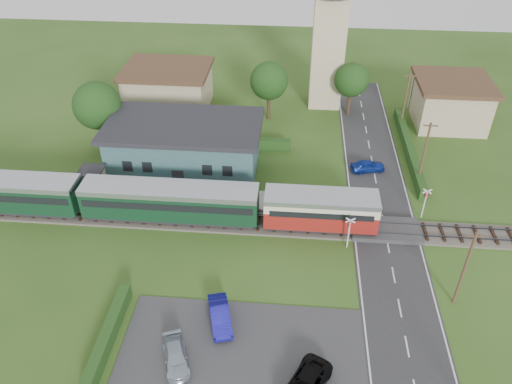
# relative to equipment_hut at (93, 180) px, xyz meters

# --- Properties ---
(ground) EXTENTS (120.00, 120.00, 0.00)m
(ground) POSITION_rel_equipment_hut_xyz_m (18.00, -5.20, -1.75)
(ground) COLOR #2D4C19
(railway_track) EXTENTS (76.00, 3.20, 0.49)m
(railway_track) POSITION_rel_equipment_hut_xyz_m (18.00, -3.20, -1.64)
(railway_track) COLOR #4C443D
(railway_track) RESTS_ON ground
(road) EXTENTS (6.00, 70.00, 0.05)m
(road) POSITION_rel_equipment_hut_xyz_m (28.00, -5.20, -1.72)
(road) COLOR #28282B
(road) RESTS_ON ground
(car_park) EXTENTS (17.00, 9.00, 0.08)m
(car_park) POSITION_rel_equipment_hut_xyz_m (16.50, -17.20, -1.71)
(car_park) COLOR #333335
(car_park) RESTS_ON ground
(crossing_deck) EXTENTS (6.20, 3.40, 0.45)m
(crossing_deck) POSITION_rel_equipment_hut_xyz_m (28.00, -3.20, -1.52)
(crossing_deck) COLOR #333335
(crossing_deck) RESTS_ON ground
(platform) EXTENTS (30.00, 3.00, 0.45)m
(platform) POSITION_rel_equipment_hut_xyz_m (8.00, 0.00, -1.52)
(platform) COLOR gray
(platform) RESTS_ON ground
(equipment_hut) EXTENTS (2.30, 2.30, 2.55)m
(equipment_hut) POSITION_rel_equipment_hut_xyz_m (0.00, 0.00, 0.00)
(equipment_hut) COLOR #C8B691
(equipment_hut) RESTS_ON platform
(station_building) EXTENTS (16.00, 9.00, 5.30)m
(station_building) POSITION_rel_equipment_hut_xyz_m (8.00, 5.79, 0.95)
(station_building) COLOR #3A6866
(station_building) RESTS_ON ground
(train) EXTENTS (43.20, 2.90, 3.40)m
(train) POSITION_rel_equipment_hut_xyz_m (5.26, -3.20, 0.43)
(train) COLOR #232328
(train) RESTS_ON ground
(church_tower) EXTENTS (6.00, 6.00, 17.60)m
(church_tower) POSITION_rel_equipment_hut_xyz_m (23.00, 22.80, 8.48)
(church_tower) COLOR #C8B691
(church_tower) RESTS_ON ground
(house_west) EXTENTS (10.80, 8.80, 5.50)m
(house_west) POSITION_rel_equipment_hut_xyz_m (3.00, 19.80, 1.04)
(house_west) COLOR tan
(house_west) RESTS_ON ground
(house_east) EXTENTS (8.80, 8.80, 5.50)m
(house_east) POSITION_rel_equipment_hut_xyz_m (38.00, 18.80, 1.05)
(house_east) COLOR tan
(house_east) RESTS_ON ground
(hedge_carpark) EXTENTS (0.80, 9.00, 1.20)m
(hedge_carpark) POSITION_rel_equipment_hut_xyz_m (7.00, -17.20, -1.15)
(hedge_carpark) COLOR #193814
(hedge_carpark) RESTS_ON ground
(hedge_roadside) EXTENTS (0.80, 18.00, 1.20)m
(hedge_roadside) POSITION_rel_equipment_hut_xyz_m (32.20, 10.80, -1.15)
(hedge_roadside) COLOR #193814
(hedge_roadside) RESTS_ON ground
(hedge_station) EXTENTS (22.00, 0.80, 1.30)m
(hedge_station) POSITION_rel_equipment_hut_xyz_m (8.00, 10.30, -1.10)
(hedge_station) COLOR #193814
(hedge_station) RESTS_ON ground
(tree_a) EXTENTS (5.20, 5.20, 8.00)m
(tree_a) POSITION_rel_equipment_hut_xyz_m (-2.00, 8.80, 3.63)
(tree_a) COLOR #332316
(tree_a) RESTS_ON ground
(tree_b) EXTENTS (4.60, 4.60, 7.34)m
(tree_b) POSITION_rel_equipment_hut_xyz_m (16.00, 17.80, 3.27)
(tree_b) COLOR #332316
(tree_b) RESTS_ON ground
(tree_c) EXTENTS (4.20, 4.20, 6.78)m
(tree_c) POSITION_rel_equipment_hut_xyz_m (26.00, 19.80, 2.91)
(tree_c) COLOR #332316
(tree_c) RESTS_ON ground
(utility_pole_b) EXTENTS (1.40, 0.22, 7.00)m
(utility_pole_b) POSITION_rel_equipment_hut_xyz_m (32.20, -11.20, 1.88)
(utility_pole_b) COLOR #473321
(utility_pole_b) RESTS_ON ground
(utility_pole_c) EXTENTS (1.40, 0.22, 7.00)m
(utility_pole_c) POSITION_rel_equipment_hut_xyz_m (32.20, 4.80, 1.88)
(utility_pole_c) COLOR #473321
(utility_pole_c) RESTS_ON ground
(utility_pole_d) EXTENTS (1.40, 0.22, 7.00)m
(utility_pole_d) POSITION_rel_equipment_hut_xyz_m (32.20, 16.80, 1.88)
(utility_pole_d) COLOR #473321
(utility_pole_d) RESTS_ON ground
(crossing_signal_near) EXTENTS (0.84, 0.28, 3.28)m
(crossing_signal_near) POSITION_rel_equipment_hut_xyz_m (24.40, -5.61, 0.39)
(crossing_signal_near) COLOR silver
(crossing_signal_near) RESTS_ON ground
(crossing_signal_far) EXTENTS (0.84, 0.28, 3.28)m
(crossing_signal_far) POSITION_rel_equipment_hut_xyz_m (31.60, -0.81, 0.39)
(crossing_signal_far) COLOR silver
(crossing_signal_far) RESTS_ON ground
(streetlamp_west) EXTENTS (0.30, 0.30, 5.15)m
(streetlamp_west) POSITION_rel_equipment_hut_xyz_m (-4.00, 14.80, 1.29)
(streetlamp_west) COLOR #3F3F47
(streetlamp_west) RESTS_ON ground
(streetlamp_east) EXTENTS (0.30, 0.30, 5.15)m
(streetlamp_east) POSITION_rel_equipment_hut_xyz_m (34.00, 21.80, 1.29)
(streetlamp_east) COLOR #3F3F47
(streetlamp_east) RESTS_ON ground
(car_on_road) EXTENTS (3.84, 2.27, 1.23)m
(car_on_road) POSITION_rel_equipment_hut_xyz_m (27.27, 6.71, -1.08)
(car_on_road) COLOR navy
(car_on_road) RESTS_ON road
(car_park_blue) EXTENTS (2.43, 4.23, 1.32)m
(car_park_blue) POSITION_rel_equipment_hut_xyz_m (14.62, -14.70, -1.01)
(car_park_blue) COLOR #1A1796
(car_park_blue) RESTS_ON car_park
(car_park_silver) EXTENTS (2.72, 4.02, 1.08)m
(car_park_silver) POSITION_rel_equipment_hut_xyz_m (12.13, -18.35, -1.13)
(car_park_silver) COLOR #9EAABA
(car_park_silver) RESTS_ON car_park
(car_park_dark) EXTENTS (3.84, 4.87, 1.23)m
(car_park_dark) POSITION_rel_equipment_hut_xyz_m (20.89, -19.70, -1.05)
(car_park_dark) COLOR black
(car_park_dark) RESTS_ON car_park
(pedestrian_near) EXTENTS (0.57, 0.40, 1.51)m
(pedestrian_near) POSITION_rel_equipment_hut_xyz_m (13.08, 0.20, -0.54)
(pedestrian_near) COLOR gray
(pedestrian_near) RESTS_ON platform
(pedestrian_far) EXTENTS (1.08, 1.18, 1.98)m
(pedestrian_far) POSITION_rel_equipment_hut_xyz_m (0.03, -0.47, -0.31)
(pedestrian_far) COLOR gray
(pedestrian_far) RESTS_ON platform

